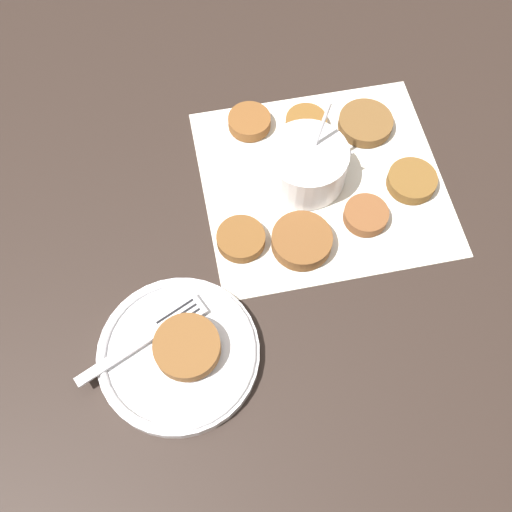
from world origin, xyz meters
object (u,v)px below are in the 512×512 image
(sauce_bowl, at_px, (307,167))
(fork, at_px, (155,332))
(serving_plate, at_px, (179,353))
(fritter_on_plate, at_px, (187,347))

(sauce_bowl, distance_m, fork, 0.29)
(serving_plate, relative_size, fritter_on_plate, 2.46)
(sauce_bowl, relative_size, fork, 0.75)
(serving_plate, height_order, fork, fork)
(fritter_on_plate, bearing_deg, fork, 147.63)
(sauce_bowl, distance_m, fritter_on_plate, 0.28)
(fork, bearing_deg, serving_plate, -43.32)
(serving_plate, relative_size, fork, 1.23)
(sauce_bowl, xyz_separation_m, fork, (-0.20, -0.21, -0.01))
(sauce_bowl, xyz_separation_m, serving_plate, (-0.18, -0.23, -0.02))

